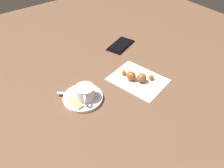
{
  "coord_description": "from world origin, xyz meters",
  "views": [
    {
      "loc": [
        0.34,
        0.44,
        0.53
      ],
      "look_at": [
        -0.01,
        -0.02,
        0.02
      ],
      "focal_mm": 35.77,
      "sensor_mm": 36.0,
      "label": 1
    }
  ],
  "objects_px": {
    "teaspoon": "(84,95)",
    "sugar_packet": "(75,102)",
    "saucer": "(83,98)",
    "croissant": "(136,76)",
    "napkin": "(138,80)",
    "espresso_cup": "(85,93)",
    "cell_phone": "(121,45)"
  },
  "relations": [
    {
      "from": "croissant",
      "to": "saucer",
      "type": "bearing_deg",
      "value": -9.93
    },
    {
      "from": "saucer",
      "to": "napkin",
      "type": "relative_size",
      "value": 0.68
    },
    {
      "from": "espresso_cup",
      "to": "croissant",
      "type": "xyz_separation_m",
      "value": [
        -0.2,
        0.03,
        -0.01
      ]
    },
    {
      "from": "teaspoon",
      "to": "sugar_packet",
      "type": "distance_m",
      "value": 0.04
    },
    {
      "from": "cell_phone",
      "to": "croissant",
      "type": "bearing_deg",
      "value": 64.45
    },
    {
      "from": "sugar_packet",
      "to": "napkin",
      "type": "distance_m",
      "value": 0.25
    },
    {
      "from": "sugar_packet",
      "to": "croissant",
      "type": "bearing_deg",
      "value": 76.84
    },
    {
      "from": "teaspoon",
      "to": "sugar_packet",
      "type": "relative_size",
      "value": 1.76
    },
    {
      "from": "sugar_packet",
      "to": "croissant",
      "type": "distance_m",
      "value": 0.24
    },
    {
      "from": "saucer",
      "to": "croissant",
      "type": "relative_size",
      "value": 1.27
    },
    {
      "from": "espresso_cup",
      "to": "napkin",
      "type": "distance_m",
      "value": 0.21
    },
    {
      "from": "teaspoon",
      "to": "croissant",
      "type": "distance_m",
      "value": 0.2
    },
    {
      "from": "saucer",
      "to": "napkin",
      "type": "bearing_deg",
      "value": 169.21
    },
    {
      "from": "saucer",
      "to": "teaspoon",
      "type": "xyz_separation_m",
      "value": [
        -0.01,
        -0.0,
        0.01
      ]
    },
    {
      "from": "saucer",
      "to": "sugar_packet",
      "type": "bearing_deg",
      "value": 17.08
    },
    {
      "from": "sugar_packet",
      "to": "napkin",
      "type": "relative_size",
      "value": 0.33
    },
    {
      "from": "napkin",
      "to": "teaspoon",
      "type": "bearing_deg",
      "value": -11.67
    },
    {
      "from": "saucer",
      "to": "napkin",
      "type": "height_order",
      "value": "saucer"
    },
    {
      "from": "saucer",
      "to": "croissant",
      "type": "distance_m",
      "value": 0.21
    },
    {
      "from": "napkin",
      "to": "croissant",
      "type": "xyz_separation_m",
      "value": [
        0.01,
        -0.0,
        0.02
      ]
    },
    {
      "from": "croissant",
      "to": "teaspoon",
      "type": "bearing_deg",
      "value": -10.82
    },
    {
      "from": "sugar_packet",
      "to": "cell_phone",
      "type": "height_order",
      "value": "sugar_packet"
    },
    {
      "from": "saucer",
      "to": "croissant",
      "type": "xyz_separation_m",
      "value": [
        -0.21,
        0.04,
        0.01
      ]
    },
    {
      "from": "saucer",
      "to": "teaspoon",
      "type": "height_order",
      "value": "teaspoon"
    },
    {
      "from": "espresso_cup",
      "to": "sugar_packet",
      "type": "distance_m",
      "value": 0.04
    },
    {
      "from": "teaspoon",
      "to": "cell_phone",
      "type": "height_order",
      "value": "teaspoon"
    },
    {
      "from": "espresso_cup",
      "to": "sugar_packet",
      "type": "bearing_deg",
      "value": 0.52
    },
    {
      "from": "sugar_packet",
      "to": "croissant",
      "type": "relative_size",
      "value": 0.61
    },
    {
      "from": "espresso_cup",
      "to": "teaspoon",
      "type": "xyz_separation_m",
      "value": [
        -0.0,
        -0.01,
        -0.02
      ]
    },
    {
      "from": "espresso_cup",
      "to": "sugar_packet",
      "type": "relative_size",
      "value": 1.28
    },
    {
      "from": "saucer",
      "to": "croissant",
      "type": "height_order",
      "value": "croissant"
    },
    {
      "from": "cell_phone",
      "to": "teaspoon",
      "type": "bearing_deg",
      "value": 31.24
    }
  ]
}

